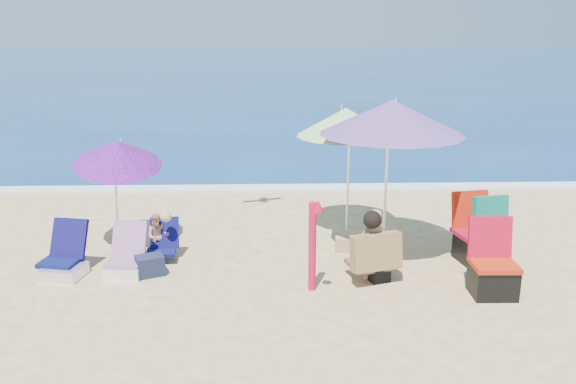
{
  "coord_description": "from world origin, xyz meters",
  "views": [
    {
      "loc": [
        -0.56,
        -7.14,
        3.43
      ],
      "look_at": [
        -0.3,
        1.0,
        1.1
      ],
      "focal_mm": 37.0,
      "sensor_mm": 36.0,
      "label": 1
    }
  ],
  "objects_px": {
    "camp_chair_left": "(492,273)",
    "person_left": "(159,236)",
    "umbrella_striped": "(346,122)",
    "chair_navy": "(64,261)",
    "furled_umbrella": "(313,239)",
    "chair_rainbow": "(126,261)",
    "umbrella_turquoise": "(392,117)",
    "camp_chair_right": "(478,237)",
    "person_center": "(374,247)",
    "umbrella_blue": "(117,153)"
  },
  "relations": [
    {
      "from": "camp_chair_left",
      "to": "person_left",
      "type": "height_order",
      "value": "camp_chair_left"
    },
    {
      "from": "umbrella_striped",
      "to": "chair_navy",
      "type": "distance_m",
      "value": 4.79
    },
    {
      "from": "umbrella_striped",
      "to": "furled_umbrella",
      "type": "height_order",
      "value": "umbrella_striped"
    },
    {
      "from": "chair_navy",
      "to": "furled_umbrella",
      "type": "bearing_deg",
      "value": -10.91
    },
    {
      "from": "furled_umbrella",
      "to": "chair_rainbow",
      "type": "bearing_deg",
      "value": 165.47
    },
    {
      "from": "umbrella_turquoise",
      "to": "chair_rainbow",
      "type": "distance_m",
      "value": 4.31
    },
    {
      "from": "furled_umbrella",
      "to": "umbrella_striped",
      "type": "bearing_deg",
      "value": 73.78
    },
    {
      "from": "furled_umbrella",
      "to": "camp_chair_left",
      "type": "distance_m",
      "value": 2.38
    },
    {
      "from": "umbrella_turquoise",
      "to": "camp_chair_left",
      "type": "distance_m",
      "value": 2.56
    },
    {
      "from": "camp_chair_right",
      "to": "furled_umbrella",
      "type": "bearing_deg",
      "value": -159.27
    },
    {
      "from": "furled_umbrella",
      "to": "chair_navy",
      "type": "height_order",
      "value": "furled_umbrella"
    },
    {
      "from": "person_center",
      "to": "umbrella_blue",
      "type": "bearing_deg",
      "value": 158.98
    },
    {
      "from": "person_center",
      "to": "person_left",
      "type": "bearing_deg",
      "value": 163.85
    },
    {
      "from": "person_left",
      "to": "camp_chair_left",
      "type": "bearing_deg",
      "value": -16.64
    },
    {
      "from": "umbrella_blue",
      "to": "chair_rainbow",
      "type": "relative_size",
      "value": 2.65
    },
    {
      "from": "chair_navy",
      "to": "chair_rainbow",
      "type": "distance_m",
      "value": 0.87
    },
    {
      "from": "chair_rainbow",
      "to": "camp_chair_left",
      "type": "distance_m",
      "value": 5.0
    },
    {
      "from": "person_left",
      "to": "umbrella_blue",
      "type": "bearing_deg",
      "value": 140.67
    },
    {
      "from": "umbrella_striped",
      "to": "chair_rainbow",
      "type": "height_order",
      "value": "umbrella_striped"
    },
    {
      "from": "umbrella_striped",
      "to": "umbrella_blue",
      "type": "relative_size",
      "value": 1.16
    },
    {
      "from": "person_left",
      "to": "chair_navy",
      "type": "bearing_deg",
      "value": -156.51
    },
    {
      "from": "umbrella_striped",
      "to": "person_center",
      "type": "height_order",
      "value": "umbrella_striped"
    },
    {
      "from": "umbrella_turquoise",
      "to": "chair_rainbow",
      "type": "bearing_deg",
      "value": -171.3
    },
    {
      "from": "chair_rainbow",
      "to": "camp_chair_left",
      "type": "height_order",
      "value": "camp_chair_left"
    },
    {
      "from": "camp_chair_left",
      "to": "furled_umbrella",
      "type": "bearing_deg",
      "value": 176.33
    },
    {
      "from": "umbrella_striped",
      "to": "camp_chair_left",
      "type": "xyz_separation_m",
      "value": [
        1.64,
        -2.51,
        -1.58
      ]
    },
    {
      "from": "umbrella_turquoise",
      "to": "person_left",
      "type": "height_order",
      "value": "umbrella_turquoise"
    },
    {
      "from": "umbrella_blue",
      "to": "person_center",
      "type": "bearing_deg",
      "value": -21.02
    },
    {
      "from": "umbrella_striped",
      "to": "umbrella_blue",
      "type": "bearing_deg",
      "value": -170.31
    },
    {
      "from": "umbrella_striped",
      "to": "umbrella_blue",
      "type": "height_order",
      "value": "umbrella_striped"
    },
    {
      "from": "camp_chair_right",
      "to": "person_center",
      "type": "distance_m",
      "value": 1.78
    },
    {
      "from": "umbrella_turquoise",
      "to": "person_left",
      "type": "distance_m",
      "value": 3.85
    },
    {
      "from": "umbrella_blue",
      "to": "person_center",
      "type": "distance_m",
      "value": 4.13
    },
    {
      "from": "furled_umbrella",
      "to": "chair_rainbow",
      "type": "relative_size",
      "value": 1.92
    },
    {
      "from": "furled_umbrella",
      "to": "chair_navy",
      "type": "relative_size",
      "value": 1.68
    },
    {
      "from": "chair_navy",
      "to": "camp_chair_left",
      "type": "relative_size",
      "value": 0.8
    },
    {
      "from": "person_center",
      "to": "furled_umbrella",
      "type": "bearing_deg",
      "value": -159.28
    },
    {
      "from": "chair_rainbow",
      "to": "camp_chair_right",
      "type": "distance_m",
      "value": 5.12
    },
    {
      "from": "furled_umbrella",
      "to": "chair_rainbow",
      "type": "distance_m",
      "value": 2.74
    },
    {
      "from": "chair_navy",
      "to": "person_center",
      "type": "height_order",
      "value": "person_center"
    },
    {
      "from": "umbrella_blue",
      "to": "chair_rainbow",
      "type": "xyz_separation_m",
      "value": [
        0.29,
        -1.08,
        -1.33
      ]
    },
    {
      "from": "umbrella_striped",
      "to": "chair_rainbow",
      "type": "relative_size",
      "value": 3.08
    },
    {
      "from": "camp_chair_left",
      "to": "person_center",
      "type": "bearing_deg",
      "value": 162.37
    },
    {
      "from": "umbrella_blue",
      "to": "furled_umbrella",
      "type": "xyz_separation_m",
      "value": [
        2.88,
        -1.76,
        -0.78
      ]
    },
    {
      "from": "furled_umbrella",
      "to": "chair_rainbow",
      "type": "xyz_separation_m",
      "value": [
        -2.6,
        0.67,
        -0.55
      ]
    },
    {
      "from": "chair_rainbow",
      "to": "camp_chair_right",
      "type": "xyz_separation_m",
      "value": [
        5.11,
        0.28,
        0.2
      ]
    },
    {
      "from": "chair_rainbow",
      "to": "furled_umbrella",
      "type": "bearing_deg",
      "value": -14.53
    },
    {
      "from": "umbrella_blue",
      "to": "camp_chair_left",
      "type": "distance_m",
      "value": 5.68
    },
    {
      "from": "umbrella_blue",
      "to": "chair_navy",
      "type": "height_order",
      "value": "umbrella_blue"
    },
    {
      "from": "camp_chair_right",
      "to": "person_left",
      "type": "height_order",
      "value": "camp_chair_right"
    }
  ]
}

